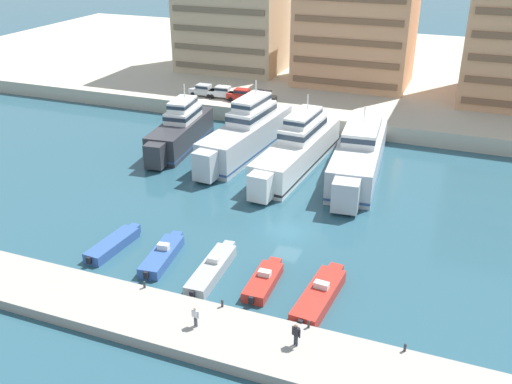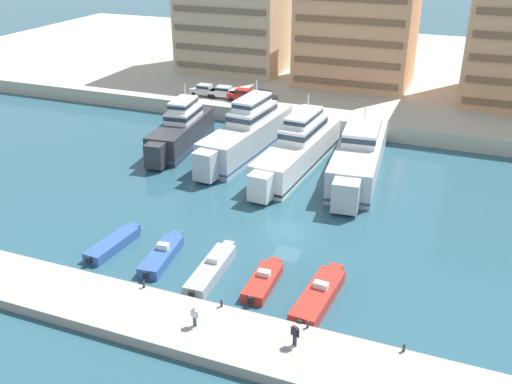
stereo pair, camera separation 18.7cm
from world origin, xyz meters
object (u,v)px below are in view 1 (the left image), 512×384
pedestrian_near_edge (195,315)px  yacht_silver_center_left (359,155)px  motorboat_blue_far_left (113,244)px  car_black_center_left (263,96)px  yacht_white_mid_left (298,148)px  motorboat_grey_mid_left (212,269)px  yacht_silver_left (247,133)px  car_red_mid_left (241,94)px  motorboat_red_center_left (264,281)px  yacht_charcoal_far_left (180,131)px  car_white_left (222,92)px  pedestrian_mid_deck (296,333)px  motorboat_red_center (320,295)px  motorboat_blue_left (163,255)px  car_silver_far_left (203,90)px

pedestrian_near_edge → yacht_silver_center_left: bearing=82.2°
motorboat_blue_far_left → car_black_center_left: size_ratio=1.67×
yacht_white_mid_left → motorboat_grey_mid_left: size_ratio=2.69×
yacht_silver_left → car_red_mid_left: 15.54m
yacht_silver_center_left → motorboat_red_center_left: 25.48m
yacht_silver_center_left → motorboat_blue_far_left: bearing=-123.9°
yacht_charcoal_far_left → motorboat_grey_mid_left: (16.31, -25.22, -1.69)m
yacht_white_mid_left → car_white_left: size_ratio=5.32×
motorboat_blue_far_left → car_red_mid_left: 40.33m
yacht_charcoal_far_left → pedestrian_mid_deck: yacht_charcoal_far_left is taller
motorboat_blue_far_left → pedestrian_near_edge: (12.24, -7.95, 1.35)m
pedestrian_near_edge → yacht_white_mid_left: bearing=94.6°
motorboat_grey_mid_left → pedestrian_near_edge: (2.25, -7.41, 1.29)m
car_black_center_left → motorboat_red_center: bearing=-63.8°
yacht_white_mid_left → motorboat_red_center: (9.60, -24.88, -1.76)m
yacht_charcoal_far_left → pedestrian_near_edge: bearing=-60.4°
motorboat_blue_left → motorboat_red_center_left: 9.52m
motorboat_blue_left → car_black_center_left: (-5.92, 40.22, 2.64)m
yacht_white_mid_left → yacht_silver_center_left: size_ratio=0.98×
pedestrian_near_edge → pedestrian_mid_deck: size_ratio=0.92×
motorboat_blue_left → motorboat_red_center: bearing=-3.4°
yacht_white_mid_left → motorboat_red_center_left: 25.01m
motorboat_blue_far_left → motorboat_red_center: 19.30m
yacht_silver_left → motorboat_blue_left: 26.21m
yacht_white_mid_left → motorboat_red_center: bearing=-68.9°
yacht_charcoal_far_left → car_silver_far_left: yacht_charcoal_far_left is taller
yacht_charcoal_far_left → motorboat_grey_mid_left: 30.08m
yacht_white_mid_left → motorboat_grey_mid_left: bearing=-89.3°
motorboat_blue_far_left → motorboat_red_center: bearing=-2.6°
yacht_silver_left → car_silver_far_left: size_ratio=5.23×
yacht_silver_left → car_white_left: 17.45m
yacht_silver_center_left → car_black_center_left: (-17.62, 15.34, 0.94)m
motorboat_blue_far_left → pedestrian_mid_deck: (19.39, -7.33, 1.43)m
car_silver_far_left → car_white_left: 3.20m
yacht_silver_left → motorboat_red_center: (16.93, -26.84, -2.00)m
car_red_mid_left → car_black_center_left: same height
yacht_charcoal_far_left → yacht_silver_center_left: 23.05m
yacht_charcoal_far_left → car_silver_far_left: 16.24m
yacht_silver_left → motorboat_red_center_left: yacht_silver_left is taller
yacht_silver_left → pedestrian_mid_deck: size_ratio=12.34×
motorboat_blue_left → pedestrian_near_edge: pedestrian_near_edge is taller
pedestrian_mid_deck → yacht_silver_center_left: bearing=94.7°
pedestrian_mid_deck → motorboat_grey_mid_left: bearing=144.1°
car_silver_far_left → car_black_center_left: (9.77, -0.11, 0.00)m
yacht_silver_left → motorboat_red_center_left: size_ratio=3.43×
motorboat_red_center_left → car_black_center_left: 43.57m
motorboat_blue_left → motorboat_grey_mid_left: (4.96, -0.51, 0.04)m
motorboat_blue_far_left → car_white_left: (-7.45, 40.38, 2.66)m
motorboat_blue_far_left → car_red_mid_left: size_ratio=1.64×
yacht_silver_center_left → motorboat_blue_left: yacht_silver_center_left is taller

